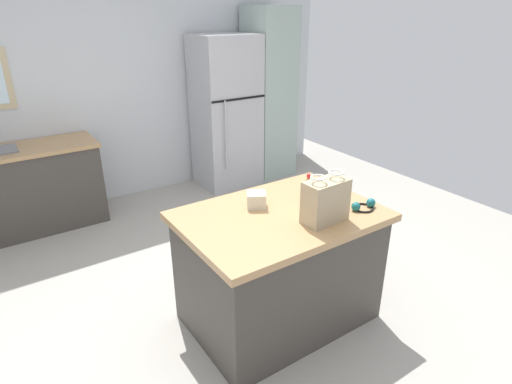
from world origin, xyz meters
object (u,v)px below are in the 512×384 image
(tall_cabinet, at_px, (269,95))
(shopping_bag, at_px, (326,201))
(small_box, at_px, (256,200))
(bottle, at_px, (308,189))
(kitchen_island, at_px, (279,267))
(ear_defenders, at_px, (363,206))
(refrigerator, at_px, (226,113))

(tall_cabinet, xyz_separation_m, shopping_bag, (-1.59, -2.84, -0.07))
(small_box, relative_size, bottle, 0.65)
(kitchen_island, relative_size, ear_defenders, 6.88)
(bottle, bearing_deg, kitchen_island, -167.95)
(kitchen_island, height_order, small_box, small_box)
(kitchen_island, distance_m, refrigerator, 2.85)
(tall_cabinet, distance_m, bottle, 2.91)
(refrigerator, height_order, tall_cabinet, tall_cabinet)
(shopping_bag, bearing_deg, refrigerator, 72.15)
(tall_cabinet, relative_size, shopping_bag, 6.59)
(small_box, distance_m, bottle, 0.40)
(tall_cabinet, distance_m, ear_defenders, 3.12)
(shopping_bag, bearing_deg, tall_cabinet, 60.83)
(kitchen_island, distance_m, ear_defenders, 0.75)
(shopping_bag, distance_m, ear_defenders, 0.38)
(refrigerator, xyz_separation_m, ear_defenders, (-0.56, -2.86, -0.04))
(refrigerator, bearing_deg, small_box, -115.84)
(tall_cabinet, xyz_separation_m, bottle, (-1.46, -2.52, -0.13))
(kitchen_island, relative_size, refrigerator, 0.72)
(tall_cabinet, distance_m, shopping_bag, 3.25)
(refrigerator, distance_m, tall_cabinet, 0.69)
(shopping_bag, height_order, bottle, shopping_bag)
(kitchen_island, relative_size, tall_cabinet, 0.62)
(tall_cabinet, xyz_separation_m, ear_defenders, (-1.23, -2.86, -0.19))
(tall_cabinet, bearing_deg, bottle, -120.06)
(refrigerator, relative_size, bottle, 9.35)
(kitchen_island, distance_m, tall_cabinet, 3.19)
(refrigerator, relative_size, small_box, 14.41)
(shopping_bag, bearing_deg, bottle, 68.27)
(bottle, height_order, ear_defenders, bottle)
(ear_defenders, bearing_deg, shopping_bag, 177.62)
(kitchen_island, bearing_deg, shopping_bag, -56.66)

